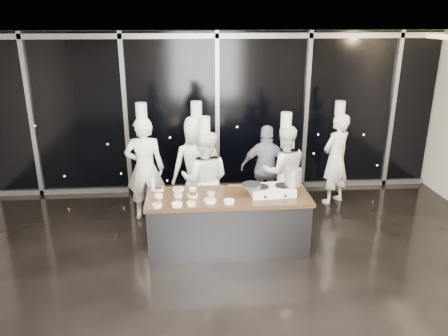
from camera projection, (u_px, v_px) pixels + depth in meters
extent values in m
plane|color=black|center=(234.00, 281.00, 6.02)|extent=(9.00, 9.00, 0.00)
cube|color=beige|center=(217.00, 113.00, 8.78)|extent=(9.00, 0.02, 3.20)
cube|color=white|center=(236.00, 40.00, 4.96)|extent=(9.00, 7.00, 0.02)
cube|color=black|center=(217.00, 114.00, 8.72)|extent=(8.90, 0.04, 3.18)
cube|color=gray|center=(217.00, 36.00, 8.18)|extent=(8.90, 0.08, 0.10)
cube|color=gray|center=(218.00, 187.00, 9.19)|extent=(8.90, 0.08, 0.10)
cube|color=gray|center=(31.00, 118.00, 8.41)|extent=(0.08, 0.08, 3.20)
cube|color=gray|center=(126.00, 116.00, 8.54)|extent=(0.08, 0.08, 3.20)
cube|color=gray|center=(217.00, 114.00, 8.68)|extent=(0.08, 0.08, 3.20)
cube|color=gray|center=(306.00, 113.00, 8.81)|extent=(0.08, 0.08, 3.20)
cube|color=gray|center=(392.00, 111.00, 8.94)|extent=(0.08, 0.08, 3.20)
cube|color=#343438|center=(228.00, 224.00, 6.72)|extent=(2.40, 0.80, 0.84)
cube|color=#47301E|center=(228.00, 197.00, 6.58)|extent=(2.46, 0.86, 0.06)
cube|color=silver|center=(272.00, 190.00, 6.60)|extent=(0.69, 0.45, 0.12)
cylinder|color=black|center=(261.00, 187.00, 6.55)|extent=(0.24, 0.24, 0.02)
cylinder|color=black|center=(282.00, 185.00, 6.60)|extent=(0.24, 0.24, 0.02)
cylinder|color=black|center=(265.00, 197.00, 6.38)|extent=(0.04, 0.02, 0.04)
cylinder|color=black|center=(285.00, 196.00, 6.42)|extent=(0.04, 0.02, 0.04)
cylinder|color=gray|center=(252.00, 185.00, 6.50)|extent=(0.31, 0.31, 0.05)
cube|color=#4C2B14|center=(235.00, 186.00, 6.47)|extent=(0.21, 0.05, 0.02)
cylinder|color=#B9B9BC|center=(293.00, 177.00, 6.57)|extent=(0.27, 0.27, 0.25)
cylinder|color=silver|center=(157.00, 205.00, 6.17)|extent=(0.13, 0.13, 0.04)
cylinder|color=orange|center=(157.00, 204.00, 6.17)|extent=(0.11, 0.11, 0.01)
cylinder|color=silver|center=(159.00, 196.00, 6.48)|extent=(0.12, 0.12, 0.04)
cylinder|color=#EFEFA9|center=(158.00, 195.00, 6.48)|extent=(0.10, 0.10, 0.01)
cylinder|color=silver|center=(159.00, 189.00, 6.74)|extent=(0.16, 0.16, 0.04)
cylinder|color=#361910|center=(159.00, 188.00, 6.73)|extent=(0.13, 0.13, 0.01)
cylinder|color=silver|center=(177.00, 205.00, 6.19)|extent=(0.15, 0.15, 0.04)
cylinder|color=silver|center=(177.00, 204.00, 6.19)|extent=(0.13, 0.13, 0.01)
cylinder|color=silver|center=(178.00, 196.00, 6.50)|extent=(0.13, 0.13, 0.04)
cylinder|color=tan|center=(178.00, 194.00, 6.50)|extent=(0.10, 0.10, 0.01)
cylinder|color=silver|center=(178.00, 189.00, 6.73)|extent=(0.17, 0.17, 0.04)
cylinder|color=#AE6957|center=(178.00, 188.00, 6.72)|extent=(0.14, 0.14, 0.01)
cylinder|color=silver|center=(191.00, 204.00, 6.22)|extent=(0.13, 0.13, 0.04)
cylinder|color=tan|center=(191.00, 203.00, 6.22)|extent=(0.11, 0.11, 0.01)
cylinder|color=silver|center=(193.00, 195.00, 6.51)|extent=(0.16, 0.16, 0.04)
cylinder|color=#2B250E|center=(193.00, 194.00, 6.50)|extent=(0.13, 0.13, 0.01)
cylinder|color=silver|center=(193.00, 189.00, 6.73)|extent=(0.11, 0.11, 0.04)
cylinder|color=white|center=(193.00, 189.00, 6.72)|extent=(0.09, 0.09, 0.01)
cylinder|color=silver|center=(210.00, 201.00, 6.32)|extent=(0.17, 0.17, 0.04)
cylinder|color=tan|center=(210.00, 200.00, 6.31)|extent=(0.14, 0.14, 0.01)
cylinder|color=silver|center=(211.00, 194.00, 6.57)|extent=(0.11, 0.11, 0.04)
cylinder|color=tan|center=(211.00, 193.00, 6.56)|extent=(0.09, 0.09, 0.01)
cylinder|color=silver|center=(229.00, 201.00, 6.30)|extent=(0.16, 0.16, 0.04)
cylinder|color=beige|center=(229.00, 200.00, 6.29)|extent=(0.13, 0.13, 0.01)
cylinder|color=silver|center=(153.00, 185.00, 6.71)|extent=(0.07, 0.07, 0.18)
cone|color=silver|center=(152.00, 178.00, 6.67)|extent=(0.06, 0.06, 0.06)
imported|color=white|center=(145.00, 169.00, 7.62)|extent=(0.68, 0.45, 1.86)
cylinder|color=silver|center=(141.00, 111.00, 7.28)|extent=(0.19, 0.19, 0.26)
imported|color=white|center=(198.00, 167.00, 7.72)|extent=(1.02, 0.79, 1.86)
cylinder|color=silver|center=(196.00, 109.00, 7.38)|extent=(0.23, 0.23, 0.26)
imported|color=white|center=(205.00, 180.00, 7.33)|extent=(0.93, 0.78, 1.70)
cylinder|color=silver|center=(204.00, 125.00, 7.02)|extent=(0.22, 0.22, 0.26)
imported|color=#16203E|center=(267.00, 169.00, 7.97)|extent=(1.02, 0.62, 1.62)
imported|color=white|center=(284.00, 172.00, 7.76)|extent=(0.84, 0.67, 1.67)
cylinder|color=silver|center=(286.00, 120.00, 7.45)|extent=(0.20, 0.20, 0.26)
imported|color=white|center=(336.00, 159.00, 8.30)|extent=(0.77, 0.70, 1.76)
cylinder|color=silver|center=(340.00, 108.00, 7.97)|extent=(0.26, 0.26, 0.26)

